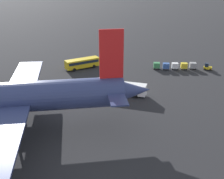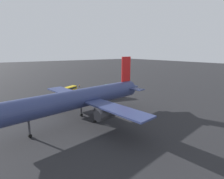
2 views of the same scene
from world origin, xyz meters
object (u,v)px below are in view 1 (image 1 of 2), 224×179
cargo_cart_yellow (184,66)px  cargo_cart_white (175,66)px  shuttle_bus_far (122,87)px  baggage_tug (207,67)px  worker_person (116,57)px  cargo_cart_green (157,65)px  shuttle_bus_near (82,63)px  airplane (7,98)px  cargo_cart_grey (193,65)px  cargo_cart_blue (166,66)px

cargo_cart_yellow → cargo_cart_white: size_ratio=1.00×
shuttle_bus_far → baggage_tug: bearing=-129.1°
worker_person → cargo_cart_white: 21.19m
worker_person → cargo_cart_white: cargo_cart_white is taller
worker_person → shuttle_bus_far: bearing=91.7°
cargo_cart_green → shuttle_bus_near: bearing=-2.1°
shuttle_bus_near → cargo_cart_yellow: 31.53m
airplane → cargo_cart_white: size_ratio=25.20×
cargo_cart_grey → cargo_cart_blue: size_ratio=1.00×
cargo_cart_grey → cargo_cart_yellow: same height
cargo_cart_green → baggage_tug: bearing=177.1°
baggage_tug → cargo_cart_white: 9.94m
shuttle_bus_far → cargo_cart_green: (-11.51, -19.15, -0.64)m
shuttle_bus_near → cargo_cart_grey: 34.32m
shuttle_bus_far → cargo_cart_white: size_ratio=5.76×
airplane → cargo_cart_white: bearing=-144.5°
baggage_tug → cargo_cart_blue: (12.73, -0.16, 0.25)m
airplane → baggage_tug: airplane is taller
baggage_tug → shuttle_bus_near: bearing=16.0°
airplane → shuttle_bus_near: size_ratio=4.98×
cargo_cart_grey → cargo_cart_white: 5.61m
cargo_cart_yellow → cargo_cart_white: same height
baggage_tug → cargo_cart_blue: bearing=17.6°
cargo_cart_grey → cargo_cart_yellow: (2.80, 0.33, 0.00)m
worker_person → cargo_cart_blue: bearing=143.2°
airplane → cargo_cart_yellow: airplane is taller
shuttle_bus_far → cargo_cart_grey: (-22.71, -19.01, -0.64)m
shuttle_bus_near → baggage_tug: shuttle_bus_near is taller
worker_person → cargo_cart_white: size_ratio=0.82×
baggage_tug → cargo_cart_green: size_ratio=1.26×
airplane → cargo_cart_grey: airplane is taller
worker_person → cargo_cart_blue: cargo_cart_blue is taller
shuttle_bus_near → worker_person: bearing=-166.4°
baggage_tug → cargo_cart_blue: 12.73m
cargo_cart_grey → cargo_cart_yellow: size_ratio=1.00×
cargo_cart_green → shuttle_bus_far: bearing=59.0°
cargo_cart_white → shuttle_bus_far: bearing=47.6°
cargo_cart_grey → cargo_cart_green: same height
shuttle_bus_far → baggage_tug: 32.70m
shuttle_bus_near → baggage_tug: (-38.62, 1.61, -0.89)m
cargo_cart_grey → baggage_tug: bearing=171.6°
baggage_tug → worker_person: baggage_tug is taller
cargo_cart_blue → cargo_cart_green: same height
shuttle_bus_far → cargo_cart_green: bearing=-104.3°
cargo_cart_white → shuttle_bus_near: bearing=-2.5°
shuttle_bus_near → shuttle_bus_far: shuttle_bus_near is taller
cargo_cart_blue → worker_person: bearing=-36.8°
airplane → shuttle_bus_near: 39.36m
cargo_cart_yellow → cargo_cart_white: 2.80m
cargo_cart_yellow → airplane: bearing=41.3°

